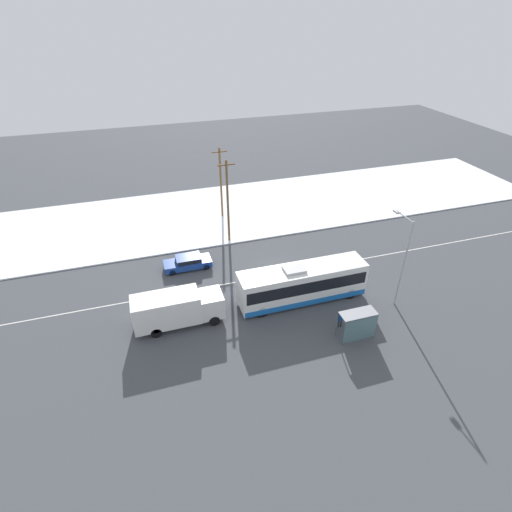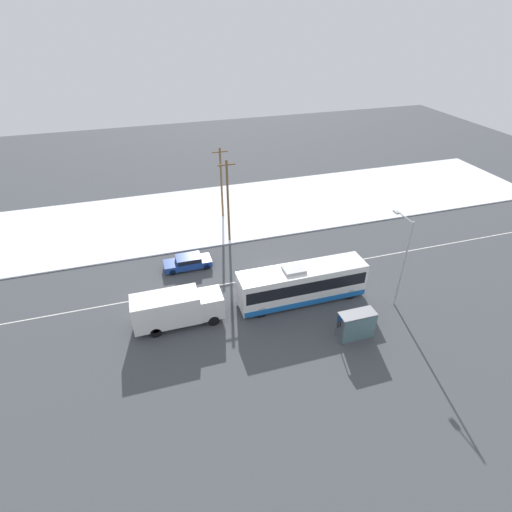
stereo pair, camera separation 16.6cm
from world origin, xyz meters
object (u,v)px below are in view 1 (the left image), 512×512
object	(u,v)px
pedestrian_at_stop	(341,318)
sedan_car	(188,262)
streetlamp	(402,252)
city_bus	(302,284)
bus_shelter	(359,322)
utility_pole_roadside	(228,201)
utility_pole_snowlot	(221,182)
box_truck	(176,308)

from	to	relation	value
pedestrian_at_stop	sedan_car	bearing A→B (deg)	130.53
sedan_car	streetlamp	bearing A→B (deg)	147.33
city_bus	bus_shelter	xyz separation A→B (m)	(2.25, -5.84, -0.06)
sedan_car	bus_shelter	xyz separation A→B (m)	(11.05, -13.79, 0.94)
city_bus	sedan_car	size ratio (longest dim) A/B	2.43
streetlamp	utility_pole_roadside	xyz separation A→B (m)	(-11.20, 14.45, -0.27)
sedan_car	utility_pole_roadside	bearing A→B (deg)	-142.83
streetlamp	utility_pole_roadside	distance (m)	18.29
city_bus	utility_pole_snowlot	xyz separation A→B (m)	(-2.97, 17.87, 2.78)
city_bus	pedestrian_at_stop	distance (m)	4.60
pedestrian_at_stop	streetlamp	distance (m)	7.45
box_truck	bus_shelter	xyz separation A→B (m)	(13.17, -5.89, 0.02)
bus_shelter	city_bus	bearing A→B (deg)	111.03
pedestrian_at_stop	bus_shelter	bearing A→B (deg)	-68.55
utility_pole_roadside	utility_pole_snowlot	xyz separation A→B (m)	(0.64, 5.98, -0.31)
box_truck	bus_shelter	distance (m)	14.43
utility_pole_roadside	utility_pole_snowlot	distance (m)	6.02
sedan_car	utility_pole_roadside	distance (m)	7.70
utility_pole_snowlot	bus_shelter	bearing A→B (deg)	-77.59
box_truck	pedestrian_at_stop	xyz separation A→B (m)	(12.55, -4.29, -0.69)
utility_pole_snowlot	pedestrian_at_stop	bearing A→B (deg)	-78.27
pedestrian_at_stop	utility_pole_snowlot	size ratio (longest dim) A/B	0.18
city_bus	utility_pole_roadside	world-z (taller)	utility_pole_roadside
box_truck	utility_pole_snowlot	bearing A→B (deg)	65.94
city_bus	utility_pole_roadside	distance (m)	12.80
utility_pole_roadside	box_truck	bearing A→B (deg)	-121.72
utility_pole_roadside	pedestrian_at_stop	bearing A→B (deg)	-72.05
bus_shelter	utility_pole_snowlot	world-z (taller)	utility_pole_snowlot
sedan_car	utility_pole_snowlot	world-z (taller)	utility_pole_snowlot
bus_shelter	utility_pole_roadside	bearing A→B (deg)	108.27
utility_pole_roadside	utility_pole_snowlot	size ratio (longest dim) A/B	1.07
sedan_car	streetlamp	distance (m)	19.96
box_truck	pedestrian_at_stop	world-z (taller)	box_truck
streetlamp	pedestrian_at_stop	bearing A→B (deg)	-164.32
bus_shelter	streetlamp	size ratio (longest dim) A/B	0.35
city_bus	utility_pole_roadside	size ratio (longest dim) A/B	1.22
streetlamp	utility_pole_roadside	bearing A→B (deg)	127.78
utility_pole_roadside	bus_shelter	bearing A→B (deg)	-71.73
utility_pole_roadside	utility_pole_snowlot	bearing A→B (deg)	83.92
pedestrian_at_stop	utility_pole_snowlot	xyz separation A→B (m)	(-4.59, 22.11, 3.54)
city_bus	pedestrian_at_stop	bearing A→B (deg)	-69.13
box_truck	sedan_car	distance (m)	8.24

